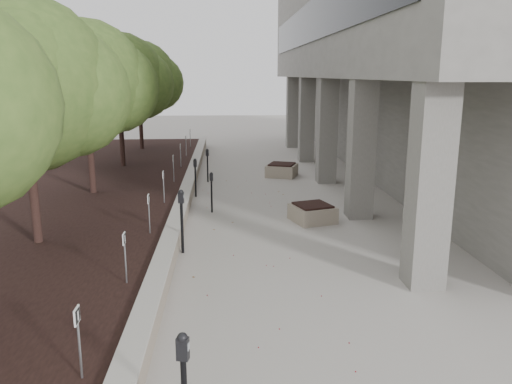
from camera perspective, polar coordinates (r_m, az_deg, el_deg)
name	(u,v)px	position (r m, az deg, el deg)	size (l,w,h in m)	color
ground	(256,312)	(9.30, 0.03, -13.27)	(90.00, 90.00, 0.00)	#AAA59D
retaining_wall	(188,189)	(17.79, -7.64, 0.35)	(0.39, 26.00, 0.50)	#9F917E
planting_bed	(81,192)	(18.44, -19.09, 0.03)	(7.00, 26.00, 0.40)	black
crabapple_tree_2	(26,122)	(12.14, -24.35, 7.17)	(4.60, 4.00, 5.44)	#3B5821
crabapple_tree_3	(87,107)	(16.90, -18.41, 8.99)	(4.60, 4.00, 5.44)	#3B5821
crabapple_tree_4	(119,100)	(21.77, -15.08, 9.96)	(4.60, 4.00, 5.44)	#3B5821
crabapple_tree_5	(139,95)	(26.68, -12.95, 10.56)	(4.60, 4.00, 5.44)	#3B5821
parking_sign_1	(79,343)	(6.91, -19.22, -15.73)	(0.04, 0.22, 0.96)	black
parking_sign_2	(125,258)	(9.57, -14.46, -7.19)	(0.04, 0.22, 0.96)	black
parking_sign_3	(149,214)	(12.39, -11.91, -2.42)	(0.04, 0.22, 0.96)	black
parking_sign_4	(164,187)	(15.28, -10.32, 0.57)	(0.04, 0.22, 0.96)	black
parking_sign_5	(174,169)	(18.20, -9.24, 2.60)	(0.04, 0.22, 0.96)	black
parking_sign_6	(181,156)	(21.15, -8.45, 4.07)	(0.04, 0.22, 0.96)	black
parking_sign_7	(186,146)	(24.11, -7.86, 5.18)	(0.04, 0.22, 0.96)	black
parking_sign_8	(190,138)	(27.08, -7.39, 6.05)	(0.04, 0.22, 0.96)	black
parking_meter_2	(182,222)	(12.02, -8.32, -3.30)	(0.15, 0.11, 1.54)	black
parking_meter_3	(212,192)	(15.50, -5.01, -0.05)	(0.12, 0.09, 1.25)	black
parking_meter_4	(195,178)	(17.55, -6.81, 1.60)	(0.13, 0.09, 1.34)	black
parking_meter_5	(208,165)	(19.95, -5.46, 2.99)	(0.13, 0.09, 1.32)	black
planter_front	(313,213)	(14.67, 6.36, -2.32)	(1.10, 1.10, 0.51)	#9F917E
planter_back	(282,170)	(21.10, 2.91, 2.50)	(1.16, 1.16, 0.54)	#9F917E
berry_scatter	(241,228)	(13.94, -1.65, -4.11)	(3.30, 14.10, 0.02)	maroon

